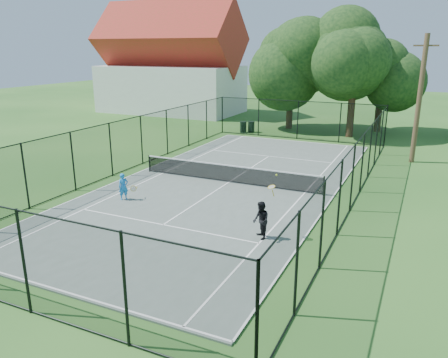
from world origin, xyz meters
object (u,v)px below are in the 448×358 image
at_px(trash_bin_right, 251,127).
at_px(player_black, 261,220).
at_px(tennis_net, 229,173).
at_px(trash_bin_left, 243,127).
at_px(utility_pole, 419,99).
at_px(player_blue, 124,187).

xyz_separation_m(trash_bin_right, player_black, (8.32, -20.10, 0.30)).
height_order(tennis_net, trash_bin_left, tennis_net).
relative_size(utility_pole, player_blue, 6.15).
distance_m(trash_bin_left, player_black, 21.69).
relative_size(tennis_net, utility_pole, 1.31).
height_order(utility_pole, player_blue, utility_pole).
bearing_deg(trash_bin_left, tennis_net, -70.39).
distance_m(trash_bin_left, player_blue, 18.42).
bearing_deg(player_blue, tennis_net, 53.77).
bearing_deg(tennis_net, player_blue, -126.23).
xyz_separation_m(tennis_net, trash_bin_left, (-4.92, 13.80, -0.11)).
bearing_deg(trash_bin_left, player_black, -65.71).
bearing_deg(player_blue, utility_pole, 48.74).
bearing_deg(player_black, utility_pole, 73.08).
bearing_deg(player_black, tennis_net, 123.86).
relative_size(utility_pole, player_black, 3.26).
relative_size(trash_bin_right, player_black, 0.40).
relative_size(tennis_net, trash_bin_left, 10.86).
xyz_separation_m(trash_bin_right, utility_pole, (12.87, -5.14, 3.44)).
height_order(trash_bin_right, player_blue, player_blue).
distance_m(utility_pole, player_blue, 18.31).
height_order(trash_bin_right, player_black, player_black).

